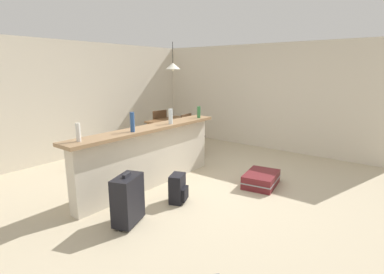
{
  "coord_description": "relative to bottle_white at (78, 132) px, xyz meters",
  "views": [
    {
      "loc": [
        -3.72,
        -2.95,
        1.9
      ],
      "look_at": [
        0.27,
        0.14,
        0.74
      ],
      "focal_mm": 27.6,
      "sensor_mm": 36.0,
      "label": 1
    }
  ],
  "objects": [
    {
      "name": "dining_table",
      "position": [
        3.15,
        1.18,
        -0.48
      ],
      "size": [
        1.1,
        0.8,
        0.74
      ],
      "color": "brown",
      "rests_on": "ground_plane"
    },
    {
      "name": "bottle_white",
      "position": [
        0.0,
        0.0,
        0.0
      ],
      "size": [
        0.06,
        0.06,
        0.24
      ],
      "primitive_type": "cylinder",
      "color": "silver",
      "rests_on": "bar_countertop"
    },
    {
      "name": "ground_plane",
      "position": [
        1.71,
        -0.43,
        -1.15
      ],
      "size": [
        13.0,
        13.0,
        0.05
      ],
      "primitive_type": "cube",
      "color": "#BCAD8E"
    },
    {
      "name": "bottle_blue",
      "position": [
        0.83,
        -0.08,
        0.03
      ],
      "size": [
        0.07,
        0.07,
        0.29
      ],
      "primitive_type": "cylinder",
      "color": "#284C89",
      "rests_on": "bar_countertop"
    },
    {
      "name": "wall_right",
      "position": [
        4.76,
        -0.13,
        0.13
      ],
      "size": [
        0.1,
        6.0,
        2.5
      ],
      "primitive_type": "cube",
      "color": "beige",
      "rests_on": "ground_plane"
    },
    {
      "name": "bar_countertop",
      "position": [
        1.24,
        -0.0,
        -0.14
      ],
      "size": [
        2.96,
        0.4,
        0.05
      ],
      "primitive_type": "cube",
      "color": "#93704C",
      "rests_on": "partition_half_wall"
    },
    {
      "name": "dining_chair_near_partition",
      "position": [
        3.07,
        0.61,
        -0.61
      ],
      "size": [
        0.45,
        0.45,
        0.93
      ],
      "color": "#4C331E",
      "rests_on": "ground_plane"
    },
    {
      "name": "pendant_lamp",
      "position": [
        3.11,
        1.13,
        0.85
      ],
      "size": [
        0.34,
        0.34,
        0.64
      ],
      "color": "black"
    },
    {
      "name": "bottle_green",
      "position": [
        2.46,
        -0.09,
        -0.01
      ],
      "size": [
        0.06,
        0.06,
        0.22
      ],
      "primitive_type": "cylinder",
      "color": "#2D6B38",
      "rests_on": "bar_countertop"
    },
    {
      "name": "suitcase_upright_black",
      "position": [
        0.18,
        -0.68,
        -0.79
      ],
      "size": [
        0.5,
        0.38,
        0.67
      ],
      "color": "black",
      "rests_on": "ground_plane"
    },
    {
      "name": "bottle_clear",
      "position": [
        1.65,
        -0.09,
        0.01
      ],
      "size": [
        0.07,
        0.07,
        0.25
      ],
      "primitive_type": "cylinder",
      "color": "silver",
      "rests_on": "bar_countertop"
    },
    {
      "name": "suitcase_flat_maroon",
      "position": [
        2.38,
        -1.45,
        -1.01
      ],
      "size": [
        0.87,
        0.6,
        0.22
      ],
      "color": "maroon",
      "rests_on": "ground_plane"
    },
    {
      "name": "partition_half_wall",
      "position": [
        1.24,
        -0.0,
        -0.65
      ],
      "size": [
        2.8,
        0.2,
        0.95
      ],
      "primitive_type": "cube",
      "color": "beige",
      "rests_on": "ground_plane"
    },
    {
      "name": "wall_back",
      "position": [
        1.71,
        2.62,
        0.13
      ],
      "size": [
        6.6,
        0.1,
        2.5
      ],
      "primitive_type": "cube",
      "color": "beige",
      "rests_on": "ground_plane"
    },
    {
      "name": "backpack_black",
      "position": [
        1.05,
        -0.76,
        -0.92
      ],
      "size": [
        0.33,
        0.31,
        0.42
      ],
      "color": "black",
      "rests_on": "ground_plane"
    },
    {
      "name": "dining_chair_far_side",
      "position": [
        3.14,
        1.69,
        -0.61
      ],
      "size": [
        0.45,
        0.45,
        0.93
      ],
      "color": "#4C331E",
      "rests_on": "ground_plane"
    }
  ]
}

